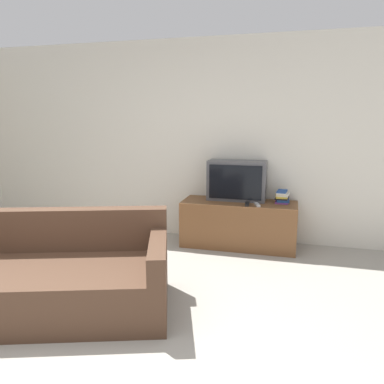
{
  "coord_description": "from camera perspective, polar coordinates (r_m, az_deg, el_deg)",
  "views": [
    {
      "loc": [
        1.42,
        -1.82,
        1.6
      ],
      "look_at": [
        0.31,
        2.32,
        0.75
      ],
      "focal_mm": 35.0,
      "sensor_mm": 36.0,
      "label": 1
    }
  ],
  "objects": [
    {
      "name": "tv_stand",
      "position": [
        4.76,
        7.13,
        -4.86
      ],
      "size": [
        1.41,
        0.53,
        0.57
      ],
      "color": "brown",
      "rests_on": "ground_plane"
    },
    {
      "name": "remote_on_stand",
      "position": [
        4.53,
        8.39,
        -1.83
      ],
      "size": [
        0.06,
        0.18,
        0.02
      ],
      "rotation": [
        0.0,
        0.0,
        0.09
      ],
      "color": "black",
      "rests_on": "tv_stand"
    },
    {
      "name": "television",
      "position": [
        4.76,
        6.85,
        1.76
      ],
      "size": [
        0.73,
        0.31,
        0.5
      ],
      "color": "#4C4C51",
      "rests_on": "tv_stand"
    },
    {
      "name": "ground_plane",
      "position": [
        2.81,
        -20.63,
        -24.28
      ],
      "size": [
        14.0,
        14.0,
        0.0
      ],
      "primitive_type": "plane",
      "color": "#9E998E"
    },
    {
      "name": "wall_back",
      "position": [
        5.06,
        -1.37,
        7.84
      ],
      "size": [
        9.0,
        0.06,
        2.6
      ],
      "color": "silver",
      "rests_on": "ground_plane"
    },
    {
      "name": "remote_secondary",
      "position": [
        4.53,
        9.89,
        -1.88
      ],
      "size": [
        0.09,
        0.18,
        0.02
      ],
      "rotation": [
        0.0,
        0.0,
        0.32
      ],
      "color": "#B7B7B7",
      "rests_on": "tv_stand"
    },
    {
      "name": "book_stack",
      "position": [
        4.71,
        13.58,
        -0.74
      ],
      "size": [
        0.18,
        0.24,
        0.16
      ],
      "color": "#7A3884",
      "rests_on": "tv_stand"
    },
    {
      "name": "couch",
      "position": [
        3.47,
        -21.83,
        -12.27
      ],
      "size": [
        2.28,
        1.55,
        0.79
      ],
      "rotation": [
        0.0,
        0.0,
        0.32
      ],
      "color": "#4C3323",
      "rests_on": "ground_plane"
    }
  ]
}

